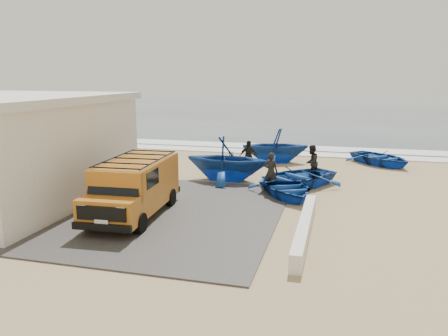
# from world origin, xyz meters

# --- Properties ---
(ground) EXTENTS (160.00, 160.00, 0.00)m
(ground) POSITION_xyz_m (0.00, 0.00, 0.00)
(ground) COLOR tan
(slab) EXTENTS (12.00, 10.00, 0.05)m
(slab) POSITION_xyz_m (-2.00, -2.00, 0.03)
(slab) COLOR #413E3B
(slab) RESTS_ON ground
(ocean) EXTENTS (180.00, 88.00, 0.01)m
(ocean) POSITION_xyz_m (0.00, 56.00, 0.00)
(ocean) COLOR #385166
(ocean) RESTS_ON ground
(surf_line) EXTENTS (180.00, 1.60, 0.06)m
(surf_line) POSITION_xyz_m (0.00, 12.00, 0.03)
(surf_line) COLOR white
(surf_line) RESTS_ON ground
(surf_wash) EXTENTS (180.00, 2.20, 0.04)m
(surf_wash) POSITION_xyz_m (0.00, 14.50, 0.02)
(surf_wash) COLOR white
(surf_wash) RESTS_ON ground
(parapet) EXTENTS (0.35, 6.00, 0.55)m
(parapet) POSITION_xyz_m (5.00, -3.00, 0.28)
(parapet) COLOR silver
(parapet) RESTS_ON ground
(van) EXTENTS (2.25, 5.07, 2.13)m
(van) POSITION_xyz_m (-1.18, -2.55, 1.14)
(van) COLOR #BD6E1C
(van) RESTS_ON ground
(boat_near_left) EXTENTS (4.12, 4.58, 0.78)m
(boat_near_left) POSITION_xyz_m (3.83, 1.53, 0.39)
(boat_near_left) COLOR #13449B
(boat_near_left) RESTS_ON ground
(boat_near_right) EXTENTS (5.18, 5.32, 0.90)m
(boat_near_right) POSITION_xyz_m (4.02, 3.24, 0.45)
(boat_near_right) COLOR #13449B
(boat_near_right) RESTS_ON ground
(boat_mid_left) EXTENTS (4.33, 3.80, 2.17)m
(boat_mid_left) POSITION_xyz_m (0.68, 3.69, 1.08)
(boat_mid_left) COLOR #13449B
(boat_mid_left) RESTS_ON ground
(boat_far_left) EXTENTS (4.46, 4.06, 2.02)m
(boat_far_left) POSITION_xyz_m (2.29, 8.85, 1.01)
(boat_far_left) COLOR #13449B
(boat_far_left) RESTS_ON ground
(boat_far_right) EXTENTS (4.72, 4.79, 0.81)m
(boat_far_right) POSITION_xyz_m (8.27, 9.70, 0.41)
(boat_far_right) COLOR #13449B
(boat_far_right) RESTS_ON ground
(fisherman_front) EXTENTS (0.73, 0.57, 1.78)m
(fisherman_front) POSITION_xyz_m (3.09, 2.10, 0.89)
(fisherman_front) COLOR black
(fisherman_front) RESTS_ON ground
(fisherman_middle) EXTENTS (0.91, 1.02, 1.73)m
(fisherman_middle) POSITION_xyz_m (4.66, 4.97, 0.87)
(fisherman_middle) COLOR black
(fisherman_middle) RESTS_ON ground
(fisherman_back) EXTENTS (1.07, 0.89, 1.71)m
(fisherman_back) POSITION_xyz_m (1.29, 5.82, 0.85)
(fisherman_back) COLOR black
(fisherman_back) RESTS_ON ground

